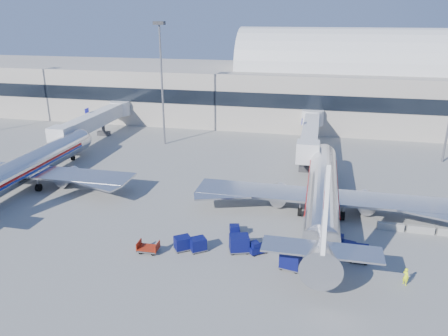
% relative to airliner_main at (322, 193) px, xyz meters
% --- Properties ---
extents(ground, '(260.00, 260.00, 0.00)m').
position_rel_airliner_main_xyz_m(ground, '(-10.00, -4.51, -2.93)').
color(ground, gray).
rests_on(ground, ground).
extents(terminal, '(170.00, 28.15, 21.00)m').
position_rel_airliner_main_xyz_m(terminal, '(-23.60, 51.46, 4.60)').
color(terminal, '#B2AA9E').
rests_on(terminal, ground).
extents(airliner_main, '(32.00, 37.26, 12.07)m').
position_rel_airliner_main_xyz_m(airliner_main, '(0.00, 0.00, 0.00)').
color(airliner_main, silver).
rests_on(airliner_main, ground).
extents(airliner_mid, '(32.00, 37.26, 12.07)m').
position_rel_airliner_main_xyz_m(airliner_mid, '(-42.00, 0.00, 0.00)').
color(airliner_mid, silver).
rests_on(airliner_mid, ground).
extents(jetbridge_near, '(4.40, 27.50, 6.25)m').
position_rel_airliner_main_xyz_m(jetbridge_near, '(-2.40, 26.30, 1.00)').
color(jetbridge_near, silver).
rests_on(jetbridge_near, ground).
extents(jetbridge_mid, '(4.40, 27.50, 6.25)m').
position_rel_airliner_main_xyz_m(jetbridge_mid, '(-44.40, 26.30, 1.00)').
color(jetbridge_mid, silver).
rests_on(jetbridge_mid, ground).
extents(mast_west, '(2.00, 1.20, 22.60)m').
position_rel_airliner_main_xyz_m(mast_west, '(-30.00, 25.49, 11.87)').
color(mast_west, slate).
rests_on(mast_west, ground).
extents(barrier_near, '(3.00, 0.55, 0.90)m').
position_rel_airliner_main_xyz_m(barrier_near, '(8.00, -2.51, -2.48)').
color(barrier_near, '#9E9E96').
rests_on(barrier_near, ground).
extents(barrier_mid, '(3.00, 0.55, 0.90)m').
position_rel_airliner_main_xyz_m(barrier_mid, '(11.30, -2.51, -2.48)').
color(barrier_mid, '#9E9E96').
rests_on(barrier_mid, ground).
extents(tug_lead, '(2.34, 2.16, 1.39)m').
position_rel_airliner_main_xyz_m(tug_lead, '(-6.42, -11.04, -2.29)').
color(tug_lead, '#090C46').
rests_on(tug_lead, ground).
extents(tug_right, '(2.79, 1.85, 1.67)m').
position_rel_airliner_main_xyz_m(tug_right, '(2.28, -8.45, -2.16)').
color(tug_right, '#090C46').
rests_on(tug_right, ground).
extents(tug_left, '(1.67, 2.49, 1.49)m').
position_rel_airliner_main_xyz_m(tug_left, '(-9.56, -7.80, -2.25)').
color(tug_left, '#090C46').
rests_on(tug_left, ground).
extents(cart_train_a, '(2.54, 2.22, 1.88)m').
position_rel_airliner_main_xyz_m(cart_train_a, '(-8.40, -11.19, -1.93)').
color(cart_train_a, '#090C46').
rests_on(cart_train_a, ground).
extents(cart_train_b, '(2.16, 2.07, 1.52)m').
position_rel_airliner_main_xyz_m(cart_train_b, '(-12.73, -12.00, -2.12)').
color(cart_train_b, '#090C46').
rests_on(cart_train_b, ground).
extents(cart_train_c, '(2.20, 2.10, 1.55)m').
position_rel_airliner_main_xyz_m(cart_train_c, '(-14.39, -12.15, -2.10)').
color(cart_train_c, '#090C46').
rests_on(cart_train_c, ground).
extents(cart_solo_near, '(2.35, 1.98, 1.81)m').
position_rel_airliner_main_xyz_m(cart_solo_near, '(-2.82, -13.30, -1.96)').
color(cart_solo_near, '#090C46').
rests_on(cart_solo_near, ground).
extents(cart_solo_far, '(2.00, 1.56, 1.71)m').
position_rel_airliner_main_xyz_m(cart_solo_far, '(3.90, -10.37, -2.01)').
color(cart_solo_far, '#090C46').
rests_on(cart_solo_far, ground).
extents(cart_open_red, '(2.22, 1.58, 0.59)m').
position_rel_airliner_main_xyz_m(cart_open_red, '(-17.78, -13.40, -2.51)').
color(cart_open_red, slate).
rests_on(cart_open_red, ground).
extents(ramp_worker, '(0.73, 0.77, 1.76)m').
position_rel_airliner_main_xyz_m(ramp_worker, '(7.89, -13.69, -2.05)').
color(ramp_worker, '#CAE618').
rests_on(ramp_worker, ground).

